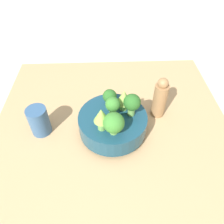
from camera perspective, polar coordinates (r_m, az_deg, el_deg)
The scene contains 11 objects.
ground_plane at distance 0.77m, azimuth 0.29°, elevation -8.90°, with size 6.00×6.00×0.00m, color beige.
table at distance 0.76m, azimuth 0.30°, elevation -8.14°, with size 0.96×0.84×0.03m.
bowl at distance 0.73m, azimuth 0.00°, elevation -2.95°, with size 0.23×0.23×0.08m.
broccoli_floret_right at distance 0.63m, azimuth 0.42°, elevation -2.92°, with size 0.06×0.06×0.08m.
broccoli_floret_left at distance 0.72m, azimuth -0.60°, elevation 3.85°, with size 0.05×0.05×0.07m.
romanesco_piece_near at distance 0.64m, azimuth -2.80°, elevation -1.29°, with size 0.05×0.05×0.08m.
broccoli_floret_center at distance 0.67m, azimuth 0.00°, elevation 1.68°, with size 0.05×0.05×0.08m.
romanesco_piece_far at distance 0.70m, azimuth 3.15°, elevation 3.68°, with size 0.05×0.05×0.08m.
broccoli_floret_back at distance 0.68m, azimuth 5.24°, elevation 2.31°, with size 0.05×0.05×0.08m.
cup at distance 0.77m, azimuth -18.52°, elevation -2.21°, with size 0.07×0.07×0.10m.
pepper_mill at distance 0.79m, azimuth 12.42°, elevation 3.51°, with size 0.05×0.05×0.16m.
Camera 1 is at (0.45, -0.02, 0.63)m, focal length 35.00 mm.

